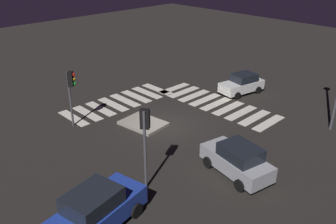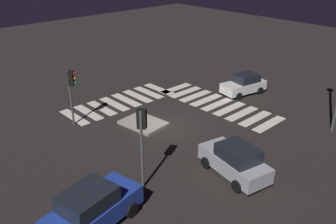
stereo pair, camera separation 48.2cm
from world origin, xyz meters
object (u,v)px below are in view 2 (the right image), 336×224
at_px(car_silver, 235,161).
at_px(traffic_light_west, 142,129).
at_px(traffic_island, 143,123).
at_px(car_blue, 92,208).
at_px(traffic_light_north, 71,85).
at_px(car_white, 244,84).

height_order(car_silver, traffic_light_west, traffic_light_west).
relative_size(car_silver, traffic_light_west, 1.01).
xyz_separation_m(car_silver, traffic_light_west, (2.52, 4.12, 2.35)).
bearing_deg(traffic_island, car_blue, 128.06).
bearing_deg(car_silver, traffic_light_north, 27.11).
bearing_deg(car_silver, traffic_island, 9.46).
height_order(traffic_island, car_blue, car_blue).
bearing_deg(car_silver, traffic_light_west, 69.75).
bearing_deg(traffic_light_north, car_white, 25.50).
distance_m(traffic_island, car_silver, 7.92).
xyz_separation_m(traffic_island, car_silver, (-7.88, 0.24, 0.78)).
bearing_deg(traffic_island, traffic_light_north, 47.30).
xyz_separation_m(car_white, traffic_light_west, (-4.08, 13.95, 2.43)).
xyz_separation_m(car_blue, traffic_light_north, (9.20, -4.40, 1.94)).
relative_size(traffic_island, car_white, 0.80).
xyz_separation_m(car_blue, traffic_light_west, (0.73, -3.41, 2.28)).
height_order(traffic_island, traffic_light_west, traffic_light_west).
relative_size(car_white, traffic_light_west, 0.93).
distance_m(car_blue, traffic_light_west, 4.17).
bearing_deg(car_white, car_silver, 45.36).
bearing_deg(car_blue, car_silver, -23.93).
distance_m(car_silver, traffic_light_north, 11.60).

